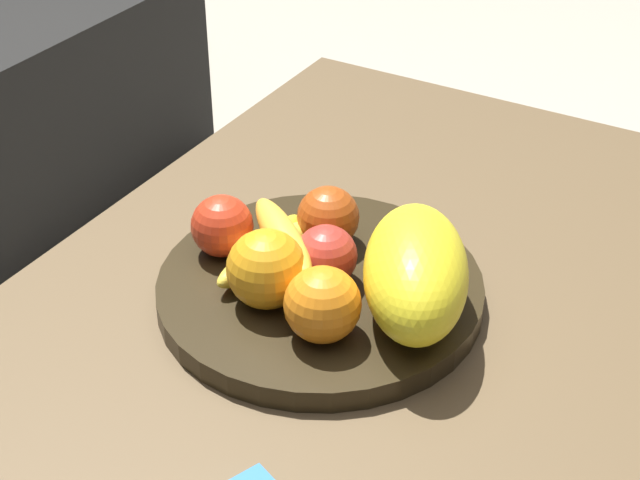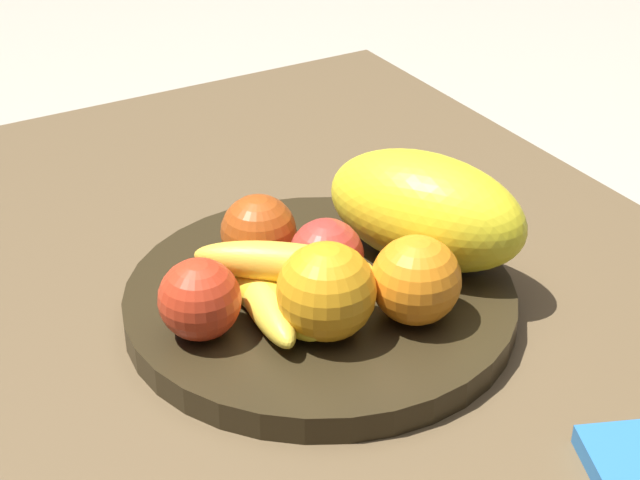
% 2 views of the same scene
% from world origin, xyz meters
% --- Properties ---
extents(coffee_table, '(1.18, 0.70, 0.43)m').
position_xyz_m(coffee_table, '(0.00, 0.00, 0.39)').
color(coffee_table, brown).
rests_on(coffee_table, ground_plane).
extents(fruit_bowl, '(0.34, 0.34, 0.03)m').
position_xyz_m(fruit_bowl, '(0.05, 0.04, 0.45)').
color(fruit_bowl, black).
rests_on(fruit_bowl, coffee_table).
extents(melon_large_front, '(0.21, 0.17, 0.10)m').
position_xyz_m(melon_large_front, '(0.05, -0.07, 0.51)').
color(melon_large_front, yellow).
rests_on(melon_large_front, fruit_bowl).
extents(orange_front, '(0.08, 0.08, 0.08)m').
position_xyz_m(orange_front, '(-0.01, 0.07, 0.50)').
color(orange_front, orange).
rests_on(orange_front, fruit_bowl).
extents(orange_left, '(0.07, 0.07, 0.07)m').
position_xyz_m(orange_left, '(-0.03, -0.01, 0.50)').
color(orange_left, orange).
rests_on(orange_left, fruit_bowl).
extents(apple_front, '(0.07, 0.07, 0.07)m').
position_xyz_m(apple_front, '(0.04, 0.15, 0.49)').
color(apple_front, red).
rests_on(apple_front, fruit_bowl).
extents(apple_left, '(0.06, 0.06, 0.06)m').
position_xyz_m(apple_left, '(0.05, 0.03, 0.49)').
color(apple_left, '#AA3229').
rests_on(apple_left, fruit_bowl).
extents(apple_right, '(0.07, 0.07, 0.07)m').
position_xyz_m(apple_right, '(0.11, 0.07, 0.49)').
color(apple_right, '#A64315').
rests_on(apple_right, fruit_bowl).
extents(banana_bunch, '(0.15, 0.14, 0.06)m').
position_xyz_m(banana_bunch, '(0.04, 0.09, 0.49)').
color(banana_bunch, yellow).
rests_on(banana_bunch, fruit_bowl).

